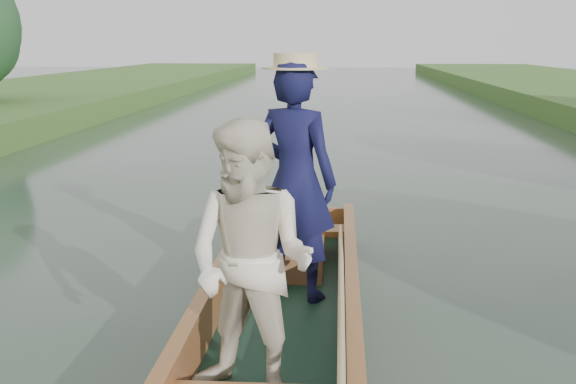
{
  "coord_description": "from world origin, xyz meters",
  "views": [
    {
      "loc": [
        0.4,
        -5.02,
        2.12
      ],
      "look_at": [
        0.0,
        0.6,
        0.95
      ],
      "focal_mm": 45.0,
      "sensor_mm": 36.0,
      "label": 1
    }
  ],
  "objects": [
    {
      "name": "trees_far",
      "position": [
        -0.8,
        7.63,
        2.51
      ],
      "size": [
        22.95,
        14.78,
        4.5
      ],
      "color": "#47331E",
      "rests_on": "ground"
    },
    {
      "name": "ground",
      "position": [
        0.0,
        0.0,
        0.0
      ],
      "size": [
        120.0,
        120.0,
        0.0
      ],
      "primitive_type": "plane",
      "color": "#283D30",
      "rests_on": "ground"
    },
    {
      "name": "punt",
      "position": [
        -0.02,
        -0.12,
        0.64
      ],
      "size": [
        1.14,
        5.23,
        2.02
      ],
      "color": "black",
      "rests_on": "ground"
    }
  ]
}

